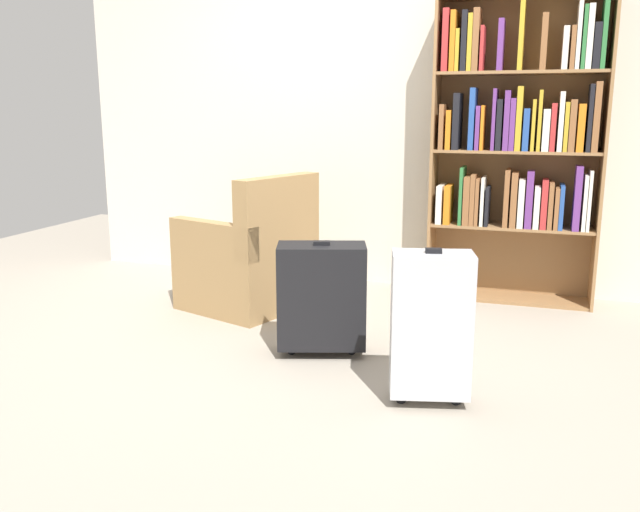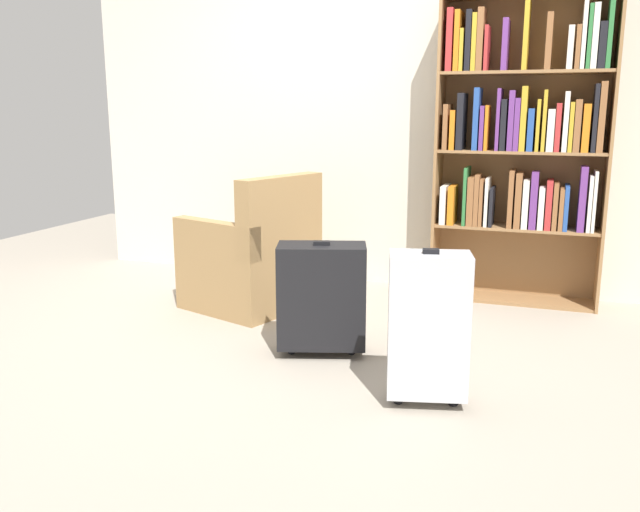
{
  "view_description": "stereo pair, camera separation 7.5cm",
  "coord_description": "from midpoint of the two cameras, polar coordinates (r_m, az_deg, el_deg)",
  "views": [
    {
      "loc": [
        1.26,
        -3.18,
        1.32
      ],
      "look_at": [
        0.19,
        0.12,
        0.55
      ],
      "focal_mm": 37.6,
      "sensor_mm": 36.0,
      "label": 1
    },
    {
      "loc": [
        1.33,
        -3.15,
        1.32
      ],
      "look_at": [
        0.19,
        0.12,
        0.55
      ],
      "focal_mm": 37.6,
      "sensor_mm": 36.0,
      "label": 2
    }
  ],
  "objects": [
    {
      "name": "suitcase_silver",
      "position": [
        3.03,
        8.72,
        -5.8
      ],
      "size": [
        0.39,
        0.27,
        0.72
      ],
      "color": "#B7BABF",
      "rests_on": "ground"
    },
    {
      "name": "ground_plane",
      "position": [
        3.67,
        -4.11,
        -8.63
      ],
      "size": [
        7.93,
        7.93,
        0.0
      ],
      "primitive_type": "plane",
      "color": "#9E9384"
    },
    {
      "name": "back_wall",
      "position": [
        5.12,
        3.31,
        12.27
      ],
      "size": [
        4.53,
        0.1,
        2.6
      ],
      "primitive_type": "cube",
      "color": "beige",
      "rests_on": "ground"
    },
    {
      "name": "mug",
      "position": [
        4.24,
        -0.66,
        -4.96
      ],
      "size": [
        0.12,
        0.08,
        0.1
      ],
      "color": "#1959A5",
      "rests_on": "ground"
    },
    {
      "name": "armchair",
      "position": [
        4.5,
        -6.39,
        -0.45
      ],
      "size": [
        0.89,
        0.89,
        0.9
      ],
      "color": "#9E7A4C",
      "rests_on": "ground"
    },
    {
      "name": "bookshelf",
      "position": [
        4.74,
        16.04,
        9.66
      ],
      "size": [
        1.11,
        0.32,
        2.04
      ],
      "color": "olive",
      "rests_on": "ground"
    },
    {
      "name": "suitcase_black",
      "position": [
        3.61,
        -0.46,
        -3.4
      ],
      "size": [
        0.52,
        0.37,
        0.63
      ],
      "color": "black",
      "rests_on": "ground"
    }
  ]
}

